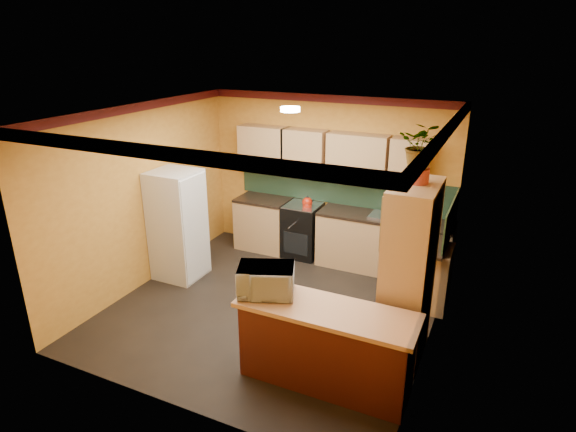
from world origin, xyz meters
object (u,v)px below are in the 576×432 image
(microwave, at_px, (266,280))
(stove, at_px, (303,230))
(base_cabinets_back, at_px, (337,237))
(pantry, at_px, (408,274))
(fridge, at_px, (178,225))
(breakfast_bar, at_px, (325,348))

(microwave, bearing_deg, stove, 83.94)
(base_cabinets_back, relative_size, pantry, 1.74)
(base_cabinets_back, distance_m, fridge, 2.59)
(base_cabinets_back, xyz_separation_m, breakfast_bar, (0.90, -2.92, 0.00))
(breakfast_bar, bearing_deg, fridge, 154.48)
(stove, relative_size, pantry, 0.43)
(stove, bearing_deg, fridge, -133.52)
(microwave, bearing_deg, base_cabinets_back, 72.09)
(base_cabinets_back, distance_m, breakfast_bar, 3.06)
(base_cabinets_back, distance_m, stove, 0.63)
(base_cabinets_back, height_order, fridge, fridge)
(stove, height_order, fridge, fridge)
(fridge, height_order, breakfast_bar, fridge)
(stove, bearing_deg, microwave, -74.19)
(microwave, bearing_deg, pantry, 11.74)
(stove, height_order, microwave, microwave)
(breakfast_bar, bearing_deg, base_cabinets_back, 107.14)
(breakfast_bar, xyz_separation_m, microwave, (-0.70, 0.00, 0.66))
(breakfast_bar, distance_m, microwave, 0.96)
(pantry, xyz_separation_m, microwave, (-1.34, -0.89, 0.05))
(base_cabinets_back, bearing_deg, pantry, -52.84)
(stove, xyz_separation_m, microwave, (0.83, -2.92, 0.64))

